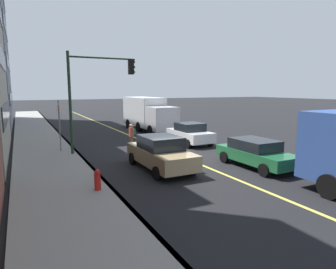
# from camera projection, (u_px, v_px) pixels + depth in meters

# --- Properties ---
(ground) EXTENTS (200.00, 200.00, 0.00)m
(ground) POSITION_uv_depth(u_px,v_px,m) (176.00, 155.00, 17.40)
(ground) COLOR black
(sidewalk_slab) EXTENTS (80.00, 3.51, 0.15)m
(sidewalk_slab) POSITION_uv_depth(u_px,v_px,m) (52.00, 167.00, 14.31)
(sidewalk_slab) COLOR gray
(sidewalk_slab) RESTS_ON ground
(curb_edge) EXTENTS (80.00, 0.16, 0.15)m
(curb_edge) POSITION_uv_depth(u_px,v_px,m) (87.00, 163.00, 15.06)
(curb_edge) COLOR slate
(curb_edge) RESTS_ON ground
(lane_stripe_center) EXTENTS (80.00, 0.16, 0.01)m
(lane_stripe_center) POSITION_uv_depth(u_px,v_px,m) (176.00, 155.00, 17.40)
(lane_stripe_center) COLOR #D8CC4C
(lane_stripe_center) RESTS_ON ground
(car_tan) EXTENTS (4.57, 1.99, 1.63)m
(car_tan) POSITION_uv_depth(u_px,v_px,m) (161.00, 153.00, 14.14)
(car_tan) COLOR tan
(car_tan) RESTS_ON ground
(car_white) EXTENTS (3.83, 1.98, 1.51)m
(car_white) POSITION_uv_depth(u_px,v_px,m) (190.00, 133.00, 20.64)
(car_white) COLOR silver
(car_white) RESTS_ON ground
(car_green) EXTENTS (4.29, 1.94, 1.37)m
(car_green) POSITION_uv_depth(u_px,v_px,m) (256.00, 153.00, 14.59)
(car_green) COLOR #1E6038
(car_green) RESTS_ON ground
(truck_white) EXTENTS (8.00, 2.40, 3.07)m
(truck_white) POSITION_uv_depth(u_px,v_px,m) (148.00, 113.00, 27.29)
(truck_white) COLOR silver
(truck_white) RESTS_ON ground
(pedestrian_with_backpack) EXTENTS (0.40, 0.38, 1.65)m
(pedestrian_with_backpack) POSITION_uv_depth(u_px,v_px,m) (132.00, 135.00, 18.83)
(pedestrian_with_backpack) COLOR brown
(pedestrian_with_backpack) RESTS_ON ground
(traffic_light_mast) EXTENTS (0.28, 4.02, 5.93)m
(traffic_light_mast) POSITION_uv_depth(u_px,v_px,m) (96.00, 85.00, 17.08)
(traffic_light_mast) COLOR #1E3823
(traffic_light_mast) RESTS_ON ground
(street_sign_post) EXTENTS (0.60, 0.08, 3.19)m
(street_sign_post) POSITION_uv_depth(u_px,v_px,m) (59.00, 123.00, 17.51)
(street_sign_post) COLOR slate
(street_sign_post) RESTS_ON ground
(fire_hydrant) EXTENTS (0.24, 0.24, 0.94)m
(fire_hydrant) POSITION_uv_depth(u_px,v_px,m) (98.00, 182.00, 10.83)
(fire_hydrant) COLOR red
(fire_hydrant) RESTS_ON ground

